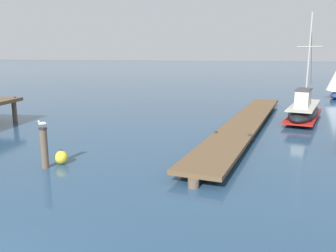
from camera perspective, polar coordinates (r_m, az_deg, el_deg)
floating_dock at (r=20.15m, az=12.79°, el=0.77°), size 3.66×19.74×0.53m
fishing_boat_1 at (r=23.37m, az=21.41°, el=2.41°), size 2.85×6.83×6.59m
mooring_piling at (r=13.41m, az=-19.69°, el=-3.26°), size 0.30×0.30×1.52m
perched_seagull at (r=13.22m, az=-19.93°, el=0.40°), size 0.36×0.25×0.27m
mooring_buoy at (r=13.84m, az=-17.13°, el=-4.95°), size 0.51×0.51×0.59m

